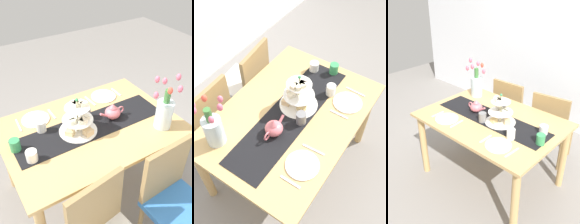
{
  "view_description": "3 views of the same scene",
  "coord_description": "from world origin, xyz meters",
  "views": [
    {
      "loc": [
        0.81,
        1.39,
        2.11
      ],
      "look_at": [
        -0.07,
        -0.04,
        0.86
      ],
      "focal_mm": 41.7,
      "sensor_mm": 36.0,
      "label": 1
    },
    {
      "loc": [
        -1.14,
        -0.76,
        2.43
      ],
      "look_at": [
        -0.03,
        -0.01,
        0.83
      ],
      "focal_mm": 45.08,
      "sensor_mm": 36.0,
      "label": 2
    },
    {
      "loc": [
        1.47,
        -1.71,
        2.06
      ],
      "look_at": [
        -0.08,
        -0.02,
        0.82
      ],
      "focal_mm": 41.42,
      "sensor_mm": 36.0,
      "label": 3
    }
  ],
  "objects": [
    {
      "name": "ground_plane",
      "position": [
        0.0,
        0.0,
        0.0
      ],
      "size": [
        8.0,
        8.0,
        0.0
      ],
      "primitive_type": "plane",
      "color": "gray"
    },
    {
      "name": "dining_table",
      "position": [
        0.0,
        0.0,
        0.66
      ],
      "size": [
        1.4,
        0.98,
        0.77
      ],
      "color": "tan",
      "rests_on": "ground_plane"
    },
    {
      "name": "chair_left",
      "position": [
        -0.27,
        0.72,
        0.5
      ],
      "size": [
        0.44,
        0.44,
        0.91
      ],
      "color": "olive",
      "rests_on": "ground_plane"
    },
    {
      "name": "table_runner",
      "position": [
        0.0,
        0.0,
        0.77
      ],
      "size": [
        1.25,
        0.32,
        0.0
      ],
      "primitive_type": "cube",
      "color": "black",
      "rests_on": "dining_table"
    },
    {
      "name": "tiered_cake_stand",
      "position": [
        0.11,
        0.01,
        0.88
      ],
      "size": [
        0.3,
        0.3,
        0.3
      ],
      "color": "beige",
      "rests_on": "table_runner"
    },
    {
      "name": "teapot",
      "position": [
        -0.21,
        0.0,
        0.83
      ],
      "size": [
        0.24,
        0.13,
        0.14
      ],
      "color": "#D66B75",
      "rests_on": "table_runner"
    },
    {
      "name": "tulip_vase",
      "position": [
        -0.49,
        0.3,
        0.92
      ],
      "size": [
        0.24,
        0.2,
        0.45
      ],
      "color": "silver",
      "rests_on": "dining_table"
    },
    {
      "name": "cream_jug",
      "position": [
        0.53,
        0.11,
        0.81
      ],
      "size": [
        0.08,
        0.08,
        0.08
      ],
      "primitive_type": "cylinder",
      "color": "white",
      "rests_on": "dining_table"
    },
    {
      "name": "dinner_plate_left",
      "position": [
        -0.32,
        -0.31,
        0.78
      ],
      "size": [
        0.23,
        0.23,
        0.01
      ],
      "primitive_type": "cylinder",
      "color": "white",
      "rests_on": "dining_table"
    },
    {
      "name": "fork_left",
      "position": [
        -0.47,
        -0.31,
        0.78
      ],
      "size": [
        0.02,
        0.15,
        0.01
      ],
      "primitive_type": "cube",
      "rotation": [
        0.0,
        0.0,
        -0.0
      ],
      "color": "silver",
      "rests_on": "dining_table"
    },
    {
      "name": "knife_left",
      "position": [
        -0.18,
        -0.31,
        0.78
      ],
      "size": [
        0.02,
        0.17,
        0.01
      ],
      "primitive_type": "cube",
      "rotation": [
        0.0,
        0.0,
        0.06
      ],
      "color": "silver",
      "rests_on": "dining_table"
    },
    {
      "name": "dinner_plate_right",
      "position": [
        0.35,
        -0.31,
        0.78
      ],
      "size": [
        0.23,
        0.23,
        0.01
      ],
      "primitive_type": "cylinder",
      "color": "white",
      "rests_on": "dining_table"
    },
    {
      "name": "fork_right",
      "position": [
        0.2,
        -0.31,
        0.78
      ],
      "size": [
        0.02,
        0.15,
        0.01
      ],
      "primitive_type": "cube",
      "rotation": [
        0.0,
        0.0,
        0.01
      ],
      "color": "silver",
      "rests_on": "dining_table"
    },
    {
      "name": "knife_right",
      "position": [
        0.49,
        -0.31,
        0.78
      ],
      "size": [
        0.02,
        0.17,
        0.01
      ],
      "primitive_type": "cube",
      "rotation": [
        0.0,
        0.0,
        -0.06
      ],
      "color": "silver",
      "rests_on": "dining_table"
    },
    {
      "name": "mug_grey",
      "position": [
        -0.02,
        -0.11,
        0.82
      ],
      "size": [
        0.08,
        0.08,
        0.09
      ],
      "primitive_type": "cylinder",
      "color": "slate",
      "rests_on": "table_runner"
    },
    {
      "name": "mug_white_text",
      "position": [
        0.36,
        -0.15,
        0.82
      ],
      "size": [
        0.08,
        0.08,
        0.09
      ],
      "primitive_type": "cylinder",
      "color": "white",
      "rests_on": "dining_table"
    },
    {
      "name": "mug_orange",
      "position": [
        0.6,
        -0.05,
        0.82
      ],
      "size": [
        0.08,
        0.08,
        0.09
      ],
      "primitive_type": "cylinder",
      "color": "#389356",
      "rests_on": "dining_table"
    }
  ]
}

